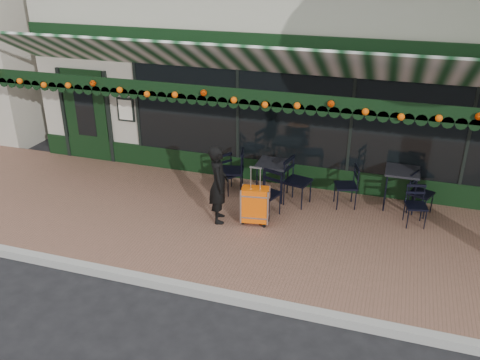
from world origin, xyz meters
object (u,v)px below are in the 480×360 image
(chair_b_front, at_px, (267,194))
(chair_a_right, at_px, (421,194))
(suitcase, at_px, (255,205))
(chair_b_left, at_px, (232,171))
(chair_b_right, at_px, (298,182))
(chair_a_front, at_px, (416,206))
(chair_a_left, at_px, (346,186))
(woman, at_px, (218,184))
(cafe_table_b, at_px, (273,166))
(cafe_table_a, at_px, (402,174))
(chair_solo, at_px, (230,174))

(chair_b_front, bearing_deg, chair_a_right, 39.16)
(suitcase, relative_size, chair_b_left, 1.19)
(chair_a_right, relative_size, chair_b_front, 0.92)
(chair_b_left, distance_m, chair_b_right, 1.42)
(suitcase, height_order, chair_a_front, suitcase)
(chair_a_left, xyz_separation_m, chair_a_right, (1.43, 0.14, -0.02))
(woman, height_order, cafe_table_b, woman)
(chair_a_right, bearing_deg, cafe_table_a, 92.63)
(cafe_table_a, relative_size, chair_a_right, 0.96)
(woman, relative_size, chair_b_left, 1.56)
(woman, height_order, chair_a_front, woman)
(chair_b_front, bearing_deg, chair_a_front, 29.68)
(chair_a_front, bearing_deg, chair_solo, 162.66)
(chair_a_left, bearing_deg, chair_solo, -105.03)
(chair_b_left, xyz_separation_m, chair_solo, (-0.06, 0.00, -0.07))
(woman, distance_m, chair_b_right, 1.72)
(chair_a_right, distance_m, chair_b_right, 2.38)
(woman, xyz_separation_m, chair_a_left, (2.20, 1.32, -0.32))
(chair_a_front, height_order, chair_b_left, chair_b_left)
(cafe_table_b, height_order, chair_a_left, chair_a_left)
(chair_a_front, height_order, chair_solo, chair_solo)
(chair_a_right, bearing_deg, chair_b_front, 132.89)
(woman, bearing_deg, cafe_table_b, -50.33)
(chair_a_left, bearing_deg, chair_b_front, -75.46)
(chair_a_right, xyz_separation_m, chair_solo, (-3.83, -0.23, -0.01))
(chair_b_front, relative_size, chair_solo, 1.10)
(chair_b_right, bearing_deg, cafe_table_a, -61.80)
(suitcase, xyz_separation_m, chair_solo, (-0.89, 1.15, 0.03))
(chair_a_right, xyz_separation_m, chair_b_right, (-2.36, -0.33, 0.07))
(cafe_table_b, height_order, chair_b_front, chair_b_front)
(cafe_table_b, relative_size, chair_a_left, 0.89)
(chair_a_right, bearing_deg, chair_b_left, 116.88)
(suitcase, bearing_deg, chair_b_front, 63.08)
(suitcase, distance_m, chair_b_right, 1.20)
(suitcase, distance_m, chair_a_left, 1.96)
(cafe_table_a, height_order, cafe_table_b, cafe_table_a)
(chair_a_front, relative_size, chair_b_left, 0.80)
(chair_a_front, height_order, chair_b_front, chair_b_front)
(chair_a_left, height_order, chair_b_right, chair_b_right)
(suitcase, relative_size, cafe_table_a, 1.43)
(cafe_table_a, xyz_separation_m, chair_b_left, (-3.38, -0.38, -0.24))
(chair_a_left, relative_size, chair_solo, 1.06)
(chair_a_front, distance_m, chair_solo, 3.75)
(chair_a_left, bearing_deg, cafe_table_b, -105.46)
(chair_a_left, distance_m, chair_b_left, 2.35)
(suitcase, relative_size, chair_b_right, 1.18)
(cafe_table_b, xyz_separation_m, chair_b_right, (0.56, -0.15, -0.21))
(suitcase, distance_m, cafe_table_a, 2.99)
(chair_b_left, height_order, chair_b_front, chair_b_left)
(suitcase, height_order, chair_solo, suitcase)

